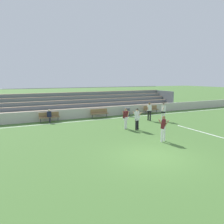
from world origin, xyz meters
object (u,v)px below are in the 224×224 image
(bench_far_right, at_px, (99,113))
(player_white_challenging, at_px, (137,117))
(bench_near_wall_gap, at_px, (151,109))
(spectator_seated, at_px, (49,115))
(player_dark_trailing_run, at_px, (163,126))
(bench_far_left, at_px, (49,116))
(bleacher_stand, at_px, (70,103))
(player_dark_deep_cover, at_px, (126,117))
(soccer_ball, at_px, (137,127))
(player_white_pressing_high, at_px, (149,110))
(trash_bin, at_px, (127,112))
(player_white_overlapping, at_px, (163,110))

(bench_far_right, xyz_separation_m, player_white_challenging, (0.68, -6.08, 0.47))
(bench_near_wall_gap, xyz_separation_m, spectator_seated, (-11.23, -0.12, 0.16))
(bench_near_wall_gap, bearing_deg, spectator_seated, -179.41)
(player_dark_trailing_run, bearing_deg, bench_near_wall_gap, 58.54)
(bench_far_right, relative_size, bench_far_left, 1.00)
(player_white_challenging, xyz_separation_m, player_dark_trailing_run, (-0.14, -3.33, -0.04))
(bench_near_wall_gap, bearing_deg, bench_far_left, 180.00)
(bench_far_left, height_order, player_dark_trailing_run, player_dark_trailing_run)
(bleacher_stand, relative_size, player_dark_deep_cover, 15.70)
(bench_far_left, relative_size, soccer_ball, 8.18)
(bleacher_stand, relative_size, player_white_pressing_high, 14.94)
(trash_bin, relative_size, player_dark_deep_cover, 0.51)
(bench_far_right, distance_m, soccer_ball, 5.67)
(spectator_seated, distance_m, player_dark_trailing_run, 10.79)
(bleacher_stand, distance_m, spectator_seated, 4.40)
(player_white_overlapping, distance_m, soccer_ball, 4.14)
(bench_far_right, distance_m, player_dark_deep_cover, 5.36)
(player_dark_deep_cover, xyz_separation_m, player_white_challenging, (0.59, -0.74, 0.04))
(spectator_seated, distance_m, soccer_ball, 8.08)
(trash_bin, bearing_deg, player_dark_deep_cover, -120.64)
(trash_bin, height_order, player_white_overlapping, player_white_overlapping)
(bench_near_wall_gap, height_order, player_white_challenging, player_white_challenging)
(bleacher_stand, bearing_deg, soccer_ball, -70.57)
(bench_far_right, distance_m, player_white_overlapping, 6.32)
(player_dark_deep_cover, relative_size, player_white_overlapping, 0.97)
(bench_near_wall_gap, height_order, spectator_seated, spectator_seated)
(bench_far_left, bearing_deg, bench_far_right, 0.00)
(bench_far_right, height_order, bench_near_wall_gap, same)
(spectator_seated, height_order, player_dark_trailing_run, player_dark_trailing_run)
(bench_near_wall_gap, relative_size, spectator_seated, 1.49)
(player_dark_trailing_run, height_order, player_white_pressing_high, player_white_pressing_high)
(bleacher_stand, distance_m, player_dark_deep_cover, 8.83)
(trash_bin, bearing_deg, player_dark_trailing_run, -105.82)
(bleacher_stand, xyz_separation_m, player_white_challenging, (2.78, -9.28, -0.24))
(player_white_pressing_high, bearing_deg, bench_far_right, 138.08)
(bench_far_left, relative_size, player_dark_trailing_run, 1.09)
(bench_far_left, relative_size, spectator_seated, 1.49)
(player_white_overlapping, xyz_separation_m, player_white_pressing_high, (-1.02, 0.78, 0.02))
(trash_bin, distance_m, player_white_overlapping, 4.32)
(trash_bin, bearing_deg, player_white_pressing_high, -79.71)
(player_white_pressing_high, bearing_deg, bench_far_left, 158.86)
(bleacher_stand, bearing_deg, trash_bin, -32.60)
(bench_far_left, height_order, player_white_challenging, player_white_challenging)
(bench_far_right, bearing_deg, player_white_overlapping, -40.96)
(player_white_pressing_high, distance_m, soccer_ball, 3.65)
(trash_bin, height_order, spectator_seated, spectator_seated)
(bleacher_stand, height_order, spectator_seated, bleacher_stand)
(spectator_seated, xyz_separation_m, player_white_overlapping, (9.70, -4.02, 0.31))
(bleacher_stand, bearing_deg, player_white_overlapping, -46.90)
(trash_bin, relative_size, player_white_pressing_high, 0.49)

